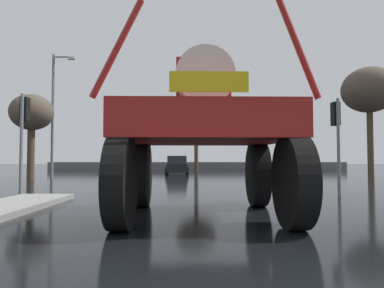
% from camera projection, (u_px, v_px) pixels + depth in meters
% --- Properties ---
extents(ground_plane, '(120.00, 120.00, 0.00)m').
position_uv_depth(ground_plane, '(202.00, 180.00, 20.59)').
color(ground_plane, black).
extents(oversize_sprayer, '(4.20, 4.94, 4.26)m').
position_uv_depth(oversize_sprayer, '(204.00, 131.00, 7.89)').
color(oversize_sprayer, black).
rests_on(oversize_sprayer, ground).
extents(sedan_ahead, '(1.99, 4.16, 1.52)m').
position_uv_depth(sedan_ahead, '(178.00, 165.00, 28.86)').
color(sedan_ahead, black).
rests_on(sedan_ahead, ground).
extents(traffic_signal_near_left, '(0.24, 0.54, 3.58)m').
position_uv_depth(traffic_signal_near_left, '(25.00, 122.00, 12.25)').
color(traffic_signal_near_left, slate).
rests_on(traffic_signal_near_left, ground).
extents(traffic_signal_near_right, '(0.24, 0.54, 3.41)m').
position_uv_depth(traffic_signal_near_right, '(337.00, 125.00, 12.22)').
color(traffic_signal_near_right, slate).
rests_on(traffic_signal_near_right, ground).
extents(streetlight_far_left, '(1.54, 0.24, 8.27)m').
position_uv_depth(streetlight_far_left, '(55.00, 110.00, 22.95)').
color(streetlight_far_left, slate).
rests_on(streetlight_far_left, ground).
extents(bare_tree_left, '(2.56, 2.56, 5.19)m').
position_uv_depth(bare_tree_left, '(32.00, 114.00, 20.84)').
color(bare_tree_left, '#473828').
rests_on(bare_tree_left, ground).
extents(bare_tree_right, '(3.80, 3.80, 7.80)m').
position_uv_depth(bare_tree_right, '(370.00, 91.00, 24.45)').
color(bare_tree_right, '#473828').
rests_on(bare_tree_right, ground).
extents(bare_tree_far_center, '(3.89, 3.89, 7.83)m').
position_uv_depth(bare_tree_far_center, '(197.00, 109.00, 33.24)').
color(bare_tree_far_center, '#473828').
rests_on(bare_tree_far_center, ground).
extents(roadside_barrier, '(32.93, 0.24, 0.90)m').
position_uv_depth(roadside_barrier, '(198.00, 166.00, 37.90)').
color(roadside_barrier, '#59595B').
rests_on(roadside_barrier, ground).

